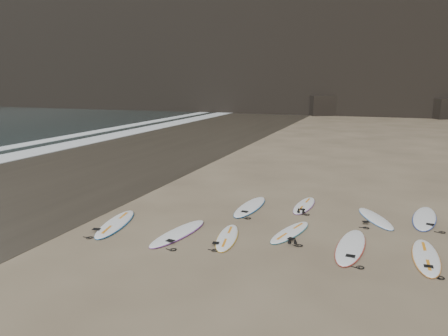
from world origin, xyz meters
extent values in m
plane|color=#897559|center=(0.00, 0.00, 0.00)|extent=(240.00, 240.00, 0.00)
cube|color=#383026|center=(-13.00, 10.00, 0.00)|extent=(12.00, 200.00, 0.01)
cube|color=white|center=(-18.50, 10.00, 0.03)|extent=(2.20, 200.00, 0.05)
cube|color=white|center=(-21.50, 10.00, 0.02)|extent=(1.40, 200.00, 0.04)
cube|color=black|center=(8.00, 45.00, 1.16)|extent=(4.23, 4.46, 2.33)
cube|color=black|center=(-6.00, 45.00, 1.25)|extent=(4.49, 4.76, 2.49)
ellipsoid|color=white|center=(-3.84, -0.77, 0.05)|extent=(1.01, 2.70, 0.09)
ellipsoid|color=white|center=(-2.40, -0.60, 0.04)|extent=(0.93, 2.26, 0.08)
ellipsoid|color=white|center=(-0.81, 0.42, 0.04)|extent=(1.08, 2.32, 0.08)
ellipsoid|color=white|center=(0.93, -0.15, 0.05)|extent=(0.84, 2.83, 0.10)
ellipsoid|color=white|center=(2.75, -0.22, 0.05)|extent=(0.63, 2.55, 0.09)
ellipsoid|color=white|center=(-2.65, 2.50, 0.05)|extent=(0.77, 2.74, 0.10)
ellipsoid|color=white|center=(-0.90, 3.33, 0.04)|extent=(0.68, 2.32, 0.08)
ellipsoid|color=white|center=(1.49, 2.63, 0.04)|extent=(1.47, 2.34, 0.08)
ellipsoid|color=white|center=(2.98, 3.17, 0.05)|extent=(1.00, 2.82, 0.10)
ellipsoid|color=white|center=(-6.03, -0.67, 0.05)|extent=(1.22, 2.81, 0.10)
camera|label=1|loc=(1.48, -11.59, 4.39)|focal=35.00mm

